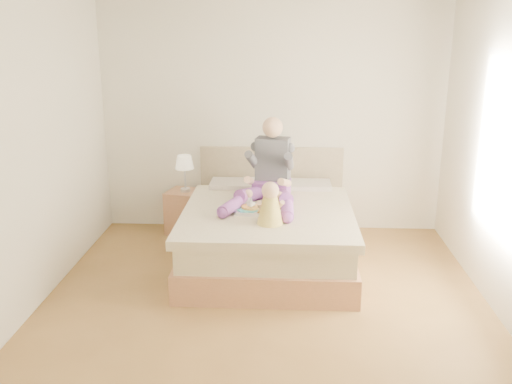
{
  "coord_description": "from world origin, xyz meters",
  "views": [
    {
      "loc": [
        0.17,
        -4.55,
        2.4
      ],
      "look_at": [
        -0.13,
        0.96,
        0.77
      ],
      "focal_mm": 40.0,
      "sensor_mm": 36.0,
      "label": 1
    }
  ],
  "objects_px": {
    "bed": "(268,230)",
    "baby": "(270,207)",
    "tray": "(260,208)",
    "adult": "(269,176)",
    "nightstand": "(186,212)"
  },
  "relations": [
    {
      "from": "bed",
      "to": "adult",
      "type": "xyz_separation_m",
      "value": [
        0.0,
        0.15,
        0.55
      ]
    },
    {
      "from": "nightstand",
      "to": "adult",
      "type": "height_order",
      "value": "adult"
    },
    {
      "from": "bed",
      "to": "tray",
      "type": "distance_m",
      "value": 0.41
    },
    {
      "from": "tray",
      "to": "bed",
      "type": "bearing_deg",
      "value": 74.77
    },
    {
      "from": "adult",
      "to": "bed",
      "type": "bearing_deg",
      "value": -80.56
    },
    {
      "from": "adult",
      "to": "baby",
      "type": "relative_size",
      "value": 2.76
    },
    {
      "from": "bed",
      "to": "nightstand",
      "type": "height_order",
      "value": "bed"
    },
    {
      "from": "adult",
      "to": "baby",
      "type": "distance_m",
      "value": 0.76
    },
    {
      "from": "bed",
      "to": "baby",
      "type": "bearing_deg",
      "value": -87.04
    },
    {
      "from": "tray",
      "to": "adult",
      "type": "bearing_deg",
      "value": 81.64
    },
    {
      "from": "baby",
      "to": "tray",
      "type": "bearing_deg",
      "value": 98.22
    },
    {
      "from": "baby",
      "to": "nightstand",
      "type": "bearing_deg",
      "value": 119.41
    },
    {
      "from": "bed",
      "to": "tray",
      "type": "bearing_deg",
      "value": -108.25
    },
    {
      "from": "bed",
      "to": "adult",
      "type": "relative_size",
      "value": 1.95
    },
    {
      "from": "bed",
      "to": "baby",
      "type": "height_order",
      "value": "baby"
    }
  ]
}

